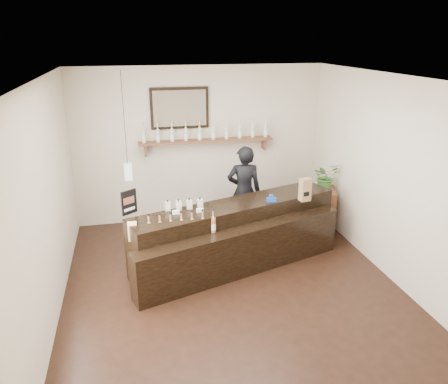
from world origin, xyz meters
TOP-DOWN VIEW (x-y plane):
  - ground at (0.00, 0.00)m, footprint 5.00×5.00m
  - room_shell at (0.00, 0.00)m, footprint 5.00×5.00m
  - back_wall_decor at (-0.16, 2.37)m, footprint 2.66×0.96m
  - counter at (0.23, 0.58)m, footprint 3.31×1.88m
  - promo_sign at (-1.31, 0.63)m, footprint 0.21×0.16m
  - paper_bag at (1.28, 0.60)m, footprint 0.18×0.14m
  - tape_dispenser at (0.77, 0.66)m, footprint 0.15×0.07m
  - side_cabinet at (2.00, 1.44)m, footprint 0.52×0.61m
  - potted_plant at (2.00, 1.44)m, footprint 0.50×0.46m
  - shopkeeper at (0.58, 1.55)m, footprint 0.70×0.52m

SIDE VIEW (x-z plane):
  - ground at x=0.00m, z-range 0.00..0.00m
  - side_cabinet at x=2.00m, z-range 0.00..0.75m
  - counter at x=0.23m, z-range -0.11..0.97m
  - shopkeeper at x=0.58m, z-range 0.00..1.78m
  - tape_dispenser at x=0.77m, z-range 0.91..1.02m
  - potted_plant at x=2.00m, z-range 0.75..1.23m
  - paper_bag at x=1.28m, z-range 0.92..1.27m
  - promo_sign at x=-1.31m, z-range 0.92..1.27m
  - room_shell at x=0.00m, z-range -0.80..4.20m
  - back_wall_decor at x=-0.16m, z-range 0.91..2.60m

